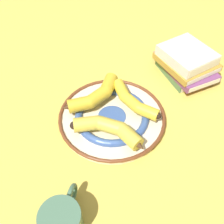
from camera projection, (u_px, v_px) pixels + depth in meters
ground_plane at (113, 129)px, 0.75m from camera, size 2.80×2.80×0.00m
decorative_bowl at (112, 117)px, 0.76m from camera, size 0.31×0.31×0.03m
banana_a at (95, 96)px, 0.77m from camera, size 0.18×0.14×0.04m
banana_b at (132, 100)px, 0.76m from camera, size 0.14×0.16×0.03m
banana_c at (110, 129)px, 0.69m from camera, size 0.09×0.21×0.04m
book_stack at (186, 63)px, 0.87m from camera, size 0.24×0.23×0.10m
coffee_mug at (62, 221)px, 0.54m from camera, size 0.13×0.09×0.08m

